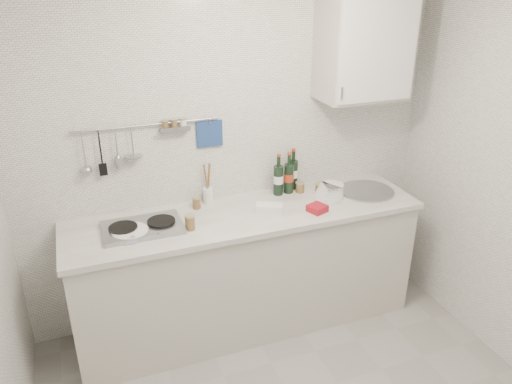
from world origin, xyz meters
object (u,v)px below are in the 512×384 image
utensil_crock (208,193)px  wine_bottles (287,172)px  wall_cabinet (365,47)px  plate_stack_hob (129,233)px  plate_stack_sink (330,192)px

utensil_crock → wine_bottles: bearing=-2.1°
utensil_crock → wall_cabinet: bearing=-6.1°
plate_stack_hob → wall_cabinet: bearing=5.6°
plate_stack_sink → wine_bottles: bearing=140.6°
plate_stack_sink → utensil_crock: size_ratio=0.76×
wine_bottles → utensil_crock: (-0.59, 0.02, -0.08)m
plate_stack_hob → plate_stack_sink: plate_stack_sink is taller
plate_stack_hob → wine_bottles: 1.22m
wall_cabinet → plate_stack_sink: (-0.25, -0.11, -0.98)m
plate_stack_hob → utensil_crock: 0.66m
wall_cabinet → plate_stack_sink: 1.02m
wall_cabinet → plate_stack_sink: size_ratio=3.05×
plate_stack_sink → utensil_crock: bearing=164.9°
wine_bottles → plate_stack_sink: bearing=-39.4°
plate_stack_sink → wine_bottles: 0.34m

